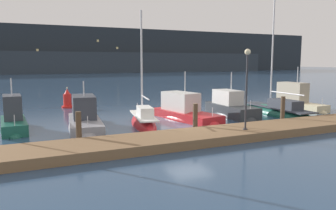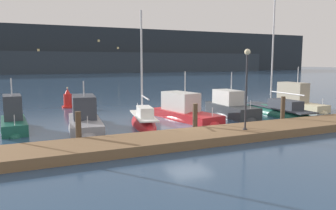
% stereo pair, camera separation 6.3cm
% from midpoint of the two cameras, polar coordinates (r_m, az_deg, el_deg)
% --- Properties ---
extents(ground_plane, '(400.00, 400.00, 0.00)m').
position_cam_midpoint_polar(ground_plane, '(19.54, 3.73, -4.55)').
color(ground_plane, navy).
extents(dock, '(34.57, 2.80, 0.45)m').
position_cam_midpoint_polar(dock, '(17.46, 7.46, -5.31)').
color(dock, brown).
rests_on(dock, ground).
extents(mooring_pile_1, '(0.28, 0.28, 1.69)m').
position_cam_midpoint_polar(mooring_pile_1, '(16.61, -15.23, -3.99)').
color(mooring_pile_1, '#4C3D2D').
rests_on(mooring_pile_1, ground).
extents(mooring_pile_2, '(0.28, 0.28, 1.74)m').
position_cam_midpoint_polar(mooring_pile_2, '(18.72, 4.84, -2.38)').
color(mooring_pile_2, '#4C3D2D').
rests_on(mooring_pile_2, ground).
extents(mooring_pile_3, '(0.28, 0.28, 1.86)m').
position_cam_midpoint_polar(mooring_pile_3, '(22.58, 19.42, -0.93)').
color(mooring_pile_3, '#4C3D2D').
rests_on(mooring_pile_3, ground).
extents(motorboat_berth_2, '(1.67, 4.81, 3.70)m').
position_cam_midpoint_polar(motorboat_berth_2, '(21.65, -25.20, -3.06)').
color(motorboat_berth_2, '#195647').
rests_on(motorboat_berth_2, ground).
extents(motorboat_berth_3, '(2.71, 6.32, 3.53)m').
position_cam_midpoint_polar(motorboat_berth_3, '(21.13, -14.21, -2.97)').
color(motorboat_berth_3, gray).
rests_on(motorboat_berth_3, ground).
extents(sailboat_berth_4, '(2.35, 5.68, 7.99)m').
position_cam_midpoint_polar(sailboat_berth_4, '(21.17, -4.21, -3.23)').
color(sailboat_berth_4, red).
rests_on(sailboat_berth_4, ground).
extents(motorboat_berth_5, '(3.35, 6.87, 4.07)m').
position_cam_midpoint_polar(motorboat_berth_5, '(23.55, 3.04, -1.75)').
color(motorboat_berth_5, red).
rests_on(motorboat_berth_5, ground).
extents(motorboat_berth_6, '(2.19, 5.58, 4.00)m').
position_cam_midpoint_polar(motorboat_berth_6, '(25.26, 10.97, -1.17)').
color(motorboat_berth_6, '#2D3338').
rests_on(motorboat_berth_6, ground).
extents(sailboat_berth_7, '(2.36, 8.45, 12.70)m').
position_cam_midpoint_polar(sailboat_berth_7, '(26.85, 18.43, -1.30)').
color(sailboat_berth_7, '#195647').
rests_on(sailboat_berth_7, ground).
extents(motorboat_berth_8, '(1.97, 5.94, 4.21)m').
position_cam_midpoint_polar(motorboat_berth_8, '(30.46, 21.49, 0.11)').
color(motorboat_berth_8, beige).
rests_on(motorboat_berth_8, ground).
extents(channel_buoy, '(1.05, 1.05, 1.85)m').
position_cam_midpoint_polar(channel_buoy, '(30.61, -17.00, 0.83)').
color(channel_buoy, red).
rests_on(channel_buoy, ground).
extents(dock_lamppost, '(0.32, 0.32, 4.31)m').
position_cam_midpoint_polar(dock_lamppost, '(17.85, 13.63, 4.83)').
color(dock_lamppost, '#2D2D33').
rests_on(dock_lamppost, dock).
extents(hillside_backdrop, '(240.00, 23.00, 16.82)m').
position_cam_midpoint_polar(hillside_backdrop, '(129.86, -19.62, 8.74)').
color(hillside_backdrop, '#232B33').
rests_on(hillside_backdrop, ground).
extents(rowboat_adrift, '(2.24, 2.75, 0.56)m').
position_cam_midpoint_polar(rowboat_adrift, '(39.08, 21.38, 1.04)').
color(rowboat_adrift, gray).
rests_on(rowboat_adrift, ground).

